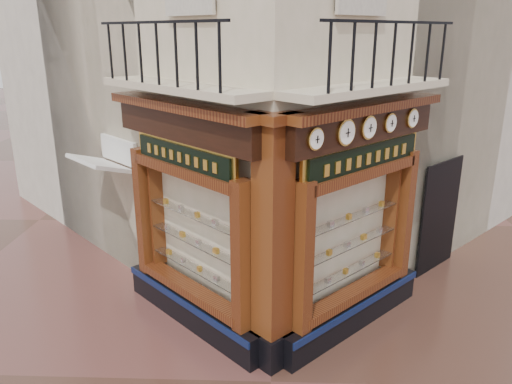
{
  "coord_description": "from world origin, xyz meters",
  "views": [
    {
      "loc": [
        0.0,
        -6.26,
        5.02
      ],
      "look_at": [
        -0.3,
        2.0,
        2.35
      ],
      "focal_mm": 35.0,
      "sensor_mm": 36.0,
      "label": 1
    }
  ],
  "objects_px": {
    "signboard_left": "(183,156)",
    "clock_a": "(316,139)",
    "clock_b": "(346,132)",
    "clock_d": "(390,123)",
    "clock_e": "(412,118)",
    "clock_c": "(369,128)",
    "awning": "(110,276)",
    "signboard_right": "(365,158)",
    "corner_pilaster": "(272,249)"
  },
  "relations": [
    {
      "from": "signboard_left",
      "to": "clock_a",
      "type": "bearing_deg",
      "value": -162.11
    },
    {
      "from": "clock_b",
      "to": "clock_d",
      "type": "xyz_separation_m",
      "value": [
        0.82,
        0.82,
        0.0
      ]
    },
    {
      "from": "clock_e",
      "to": "clock_c",
      "type": "bearing_deg",
      "value": -180.0
    },
    {
      "from": "clock_c",
      "to": "awning",
      "type": "distance_m",
      "value": 6.42
    },
    {
      "from": "clock_d",
      "to": "signboard_right",
      "type": "xyz_separation_m",
      "value": [
        -0.41,
        -0.25,
        -0.52
      ]
    },
    {
      "from": "corner_pilaster",
      "to": "signboard_right",
      "type": "height_order",
      "value": "corner_pilaster"
    },
    {
      "from": "clock_a",
      "to": "clock_c",
      "type": "distance_m",
      "value": 1.24
    },
    {
      "from": "clock_c",
      "to": "awning",
      "type": "bearing_deg",
      "value": 113.68
    },
    {
      "from": "clock_e",
      "to": "awning",
      "type": "relative_size",
      "value": 0.24
    },
    {
      "from": "clock_b",
      "to": "signboard_left",
      "type": "bearing_deg",
      "value": 122.4
    },
    {
      "from": "clock_c",
      "to": "signboard_left",
      "type": "height_order",
      "value": "clock_c"
    },
    {
      "from": "clock_a",
      "to": "signboard_right",
      "type": "height_order",
      "value": "clock_a"
    },
    {
      "from": "clock_a",
      "to": "clock_d",
      "type": "bearing_deg",
      "value": 0.0
    },
    {
      "from": "clock_d",
      "to": "signboard_right",
      "type": "relative_size",
      "value": 0.15
    },
    {
      "from": "corner_pilaster",
      "to": "signboard_left",
      "type": "bearing_deg",
      "value": 100.25
    },
    {
      "from": "corner_pilaster",
      "to": "clock_d",
      "type": "height_order",
      "value": "corner_pilaster"
    },
    {
      "from": "awning",
      "to": "signboard_left",
      "type": "xyz_separation_m",
      "value": [
        2.03,
        -1.77,
        3.1
      ]
    },
    {
      "from": "clock_a",
      "to": "clock_b",
      "type": "height_order",
      "value": "clock_b"
    },
    {
      "from": "corner_pilaster",
      "to": "clock_c",
      "type": "height_order",
      "value": "corner_pilaster"
    },
    {
      "from": "clock_d",
      "to": "clock_e",
      "type": "bearing_deg",
      "value": -0.0
    },
    {
      "from": "corner_pilaster",
      "to": "clock_b",
      "type": "xyz_separation_m",
      "value": [
        1.06,
        0.45,
        1.67
      ]
    },
    {
      "from": "clock_a",
      "to": "clock_c",
      "type": "height_order",
      "value": "clock_c"
    },
    {
      "from": "corner_pilaster",
      "to": "clock_c",
      "type": "bearing_deg",
      "value": -14.68
    },
    {
      "from": "corner_pilaster",
      "to": "awning",
      "type": "height_order",
      "value": "corner_pilaster"
    },
    {
      "from": "clock_c",
      "to": "clock_d",
      "type": "bearing_deg",
      "value": 0.0
    },
    {
      "from": "clock_b",
      "to": "clock_c",
      "type": "bearing_deg",
      "value": -0.0
    },
    {
      "from": "clock_a",
      "to": "awning",
      "type": "height_order",
      "value": "clock_a"
    },
    {
      "from": "clock_a",
      "to": "signboard_right",
      "type": "distance_m",
      "value": 1.46
    },
    {
      "from": "awning",
      "to": "clock_d",
      "type": "bearing_deg",
      "value": -150.76
    },
    {
      "from": "corner_pilaster",
      "to": "awning",
      "type": "distance_m",
      "value": 4.87
    },
    {
      "from": "clock_d",
      "to": "signboard_right",
      "type": "height_order",
      "value": "clock_d"
    },
    {
      "from": "clock_a",
      "to": "signboard_left",
      "type": "height_order",
      "value": "clock_a"
    },
    {
      "from": "clock_b",
      "to": "awning",
      "type": "xyz_separation_m",
      "value": [
        -4.54,
        2.33,
        -3.62
      ]
    },
    {
      "from": "clock_a",
      "to": "signboard_left",
      "type": "bearing_deg",
      "value": 107.89
    },
    {
      "from": "clock_d",
      "to": "awning",
      "type": "height_order",
      "value": "clock_d"
    },
    {
      "from": "clock_e",
      "to": "signboard_right",
      "type": "relative_size",
      "value": 0.15
    },
    {
      "from": "corner_pilaster",
      "to": "signboard_right",
      "type": "xyz_separation_m",
      "value": [
        1.46,
        1.01,
        1.15
      ]
    },
    {
      "from": "clock_a",
      "to": "clock_c",
      "type": "xyz_separation_m",
      "value": [
        0.88,
        0.88,
        0.0
      ]
    },
    {
      "from": "clock_c",
      "to": "clock_a",
      "type": "bearing_deg",
      "value": -180.0
    },
    {
      "from": "clock_b",
      "to": "awning",
      "type": "distance_m",
      "value": 6.26
    },
    {
      "from": "clock_b",
      "to": "signboard_right",
      "type": "bearing_deg",
      "value": 9.17
    },
    {
      "from": "clock_c",
      "to": "clock_d",
      "type": "relative_size",
      "value": 1.17
    },
    {
      "from": "clock_b",
      "to": "clock_c",
      "type": "height_order",
      "value": "clock_b"
    },
    {
      "from": "awning",
      "to": "signboard_right",
      "type": "relative_size",
      "value": 0.63
    },
    {
      "from": "clock_d",
      "to": "clock_a",
      "type": "bearing_deg",
      "value": -180.0
    },
    {
      "from": "clock_c",
      "to": "signboard_left",
      "type": "xyz_separation_m",
      "value": [
        -2.92,
        0.16,
        -0.52
      ]
    },
    {
      "from": "corner_pilaster",
      "to": "awning",
      "type": "relative_size",
      "value": 2.93
    },
    {
      "from": "awning",
      "to": "clock_a",
      "type": "bearing_deg",
      "value": -169.66
    },
    {
      "from": "clock_a",
      "to": "clock_b",
      "type": "distance_m",
      "value": 0.68
    },
    {
      "from": "clock_d",
      "to": "awning",
      "type": "xyz_separation_m",
      "value": [
        -5.36,
        1.51,
        -3.62
      ]
    }
  ]
}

